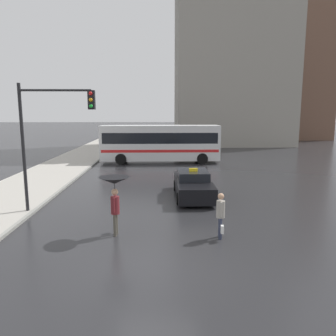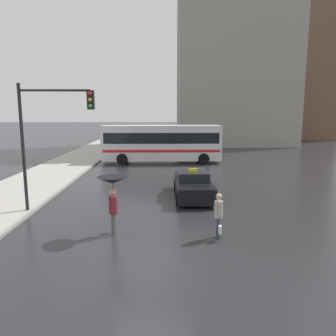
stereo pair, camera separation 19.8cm
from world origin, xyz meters
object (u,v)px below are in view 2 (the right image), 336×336
(taxi, at_px, (193,185))
(city_bus, at_px, (161,142))
(pedestrian_with_umbrella, at_px, (113,188))
(pedestrian_man, at_px, (219,213))
(traffic_light, at_px, (51,125))

(taxi, distance_m, city_bus, 12.51)
(pedestrian_with_umbrella, height_order, pedestrian_man, pedestrian_with_umbrella)
(pedestrian_with_umbrella, relative_size, pedestrian_man, 1.32)
(pedestrian_with_umbrella, distance_m, traffic_light, 4.64)
(taxi, bearing_deg, traffic_light, 22.81)
(taxi, bearing_deg, pedestrian_with_umbrella, 58.24)
(pedestrian_with_umbrella, xyz_separation_m, pedestrian_man, (3.76, -0.39, -0.84))
(pedestrian_with_umbrella, bearing_deg, city_bus, 0.34)
(pedestrian_man, bearing_deg, traffic_light, -109.22)
(city_bus, height_order, pedestrian_man, city_bus)
(taxi, relative_size, city_bus, 0.45)
(taxi, height_order, city_bus, city_bus)
(pedestrian_with_umbrella, bearing_deg, traffic_light, 53.13)
(pedestrian_with_umbrella, xyz_separation_m, traffic_light, (-3.03, 2.79, 2.14))
(city_bus, bearing_deg, traffic_light, -17.86)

